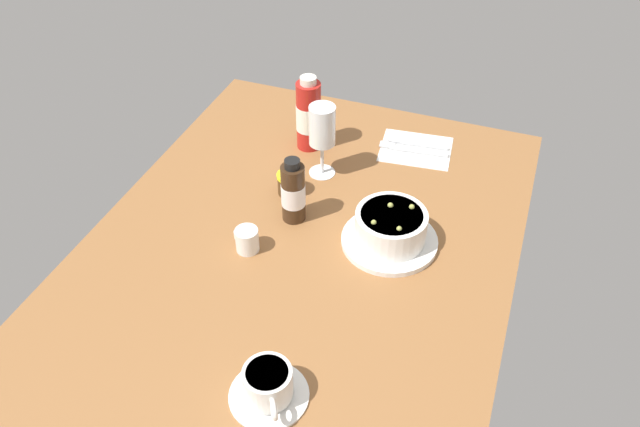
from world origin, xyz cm
name	(u,v)px	position (x,y,z in cm)	size (l,w,h in cm)	color
ground_plane	(302,246)	(0.00, 0.00, -1.50)	(110.00, 84.00, 3.00)	brown
porridge_bowl	(391,229)	(5.58, -16.68, 3.84)	(19.40, 19.40, 8.28)	white
cutlery_setting	(414,148)	(39.23, -13.54, 0.25)	(15.64, 18.05, 0.90)	white
coffee_cup	(268,386)	(-35.37, -8.25, 2.98)	(12.92, 12.92, 6.44)	white
creamer_jug	(247,240)	(-5.95, 9.34, 2.59)	(4.64, 5.56, 5.58)	white
wine_glass	(322,129)	(22.77, 4.00, 11.96)	(6.01, 6.01, 17.42)	white
jam_jar	(289,183)	(13.45, 8.35, 2.59)	(5.12, 5.12, 5.11)	#412B15
sauce_bottle_red	(309,115)	(31.83, 10.67, 8.61)	(5.91, 5.91, 18.51)	#B21E19
sauce_bottle_brown	(293,192)	(6.16, 4.22, 6.78)	(5.02, 5.02, 14.87)	#382314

